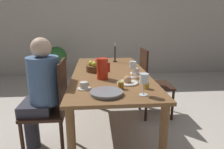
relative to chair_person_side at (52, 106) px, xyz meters
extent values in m
plane|color=beige|center=(0.61, 0.37, -0.51)|extent=(20.00, 20.00, 0.00)
cube|color=beige|center=(0.61, 3.15, 0.79)|extent=(10.00, 0.06, 2.60)
cube|color=brown|center=(0.61, 0.37, 0.22)|extent=(0.86, 1.89, 0.03)
cylinder|color=brown|center=(0.24, -0.51, -0.15)|extent=(0.07, 0.07, 0.72)
cylinder|color=brown|center=(0.98, -0.51, -0.15)|extent=(0.07, 0.07, 0.72)
cylinder|color=brown|center=(0.24, 1.25, -0.15)|extent=(0.07, 0.07, 0.72)
cylinder|color=brown|center=(0.98, 1.25, -0.15)|extent=(0.07, 0.07, 0.72)
cylinder|color=#331E14|center=(-0.26, -0.19, -0.30)|extent=(0.04, 0.04, 0.43)
cylinder|color=#331E14|center=(-0.26, 0.18, -0.30)|extent=(0.04, 0.04, 0.43)
cylinder|color=#331E14|center=(0.11, -0.19, -0.30)|extent=(0.04, 0.04, 0.43)
cylinder|color=#331E14|center=(0.11, 0.18, -0.30)|extent=(0.04, 0.04, 0.43)
cube|color=#331E14|center=(-0.08, 0.00, -0.06)|extent=(0.42, 0.42, 0.03)
cube|color=#331E14|center=(0.12, 0.00, 0.20)|extent=(0.03, 0.39, 0.51)
cylinder|color=#331E14|center=(1.49, 0.92, -0.30)|extent=(0.04, 0.04, 0.43)
cylinder|color=#331E14|center=(1.49, 0.55, -0.30)|extent=(0.04, 0.04, 0.43)
cylinder|color=#331E14|center=(1.12, 0.92, -0.30)|extent=(0.04, 0.04, 0.43)
cylinder|color=#331E14|center=(1.12, 0.55, -0.30)|extent=(0.04, 0.04, 0.43)
cube|color=#331E14|center=(1.30, 0.74, -0.06)|extent=(0.42, 0.42, 0.03)
cube|color=#331E14|center=(1.10, 0.74, 0.20)|extent=(0.03, 0.39, 0.51)
cylinder|color=#33333D|center=(-0.22, -0.08, -0.28)|extent=(0.09, 0.09, 0.46)
cylinder|color=#33333D|center=(-0.22, 0.08, -0.28)|extent=(0.09, 0.09, 0.46)
cube|color=#33333D|center=(-0.15, 0.00, 0.00)|extent=(0.30, 0.34, 0.11)
cylinder|color=#4C6B93|center=(-0.06, 0.00, 0.27)|extent=(0.30, 0.30, 0.46)
sphere|color=#D6AD8E|center=(-0.06, 0.00, 0.59)|extent=(0.19, 0.19, 0.19)
cylinder|color=#D6AD8E|center=(-0.16, 0.21, 0.39)|extent=(0.25, 0.06, 0.20)
cylinder|color=red|center=(0.51, 0.11, 0.35)|extent=(0.12, 0.12, 0.22)
cube|color=red|center=(0.58, 0.11, 0.36)|extent=(0.02, 0.02, 0.10)
cone|color=red|center=(0.47, 0.11, 0.43)|extent=(0.04, 0.04, 0.04)
cylinder|color=white|center=(0.84, 0.13, 0.24)|extent=(0.07, 0.07, 0.00)
cylinder|color=white|center=(0.84, 0.13, 0.29)|extent=(0.01, 0.01, 0.10)
cylinder|color=white|center=(0.84, 0.13, 0.38)|extent=(0.07, 0.07, 0.07)
cylinder|color=white|center=(0.83, -0.40, 0.24)|extent=(0.07, 0.07, 0.00)
cylinder|color=white|center=(0.83, -0.40, 0.29)|extent=(0.01, 0.01, 0.10)
cylinder|color=white|center=(0.83, -0.40, 0.38)|extent=(0.07, 0.07, 0.08)
cylinder|color=gold|center=(0.83, -0.40, 0.37)|extent=(0.06, 0.06, 0.04)
cylinder|color=silver|center=(0.34, -0.20, 0.24)|extent=(0.12, 0.12, 0.01)
cylinder|color=silver|center=(0.34, -0.20, 0.27)|extent=(0.07, 0.07, 0.06)
cube|color=silver|center=(0.38, -0.20, 0.28)|extent=(0.01, 0.01, 0.03)
cylinder|color=silver|center=(0.90, 0.29, 0.24)|extent=(0.12, 0.12, 0.01)
cylinder|color=silver|center=(0.90, 0.29, 0.27)|extent=(0.07, 0.07, 0.06)
cube|color=silver|center=(0.94, 0.29, 0.28)|extent=(0.01, 0.01, 0.03)
cylinder|color=gray|center=(0.53, -0.36, 0.25)|extent=(0.27, 0.27, 0.02)
cylinder|color=gray|center=(0.53, -0.36, 0.26)|extent=(0.27, 0.27, 0.01)
cylinder|color=silver|center=(0.75, -0.07, 0.24)|extent=(0.21, 0.21, 0.01)
sphere|color=tan|center=(0.75, -0.07, 0.28)|extent=(0.08, 0.08, 0.08)
cylinder|color=#C67A1E|center=(0.66, -0.22, 0.27)|extent=(0.05, 0.05, 0.07)
cylinder|color=gold|center=(0.66, -0.22, 0.30)|extent=(0.05, 0.05, 0.01)
cylinder|color=gold|center=(0.89, -0.24, 0.27)|extent=(0.05, 0.05, 0.07)
cylinder|color=gold|center=(0.89, -0.24, 0.30)|extent=(0.05, 0.05, 0.01)
cylinder|color=brown|center=(0.44, 0.44, 0.27)|extent=(0.22, 0.22, 0.07)
sphere|color=gold|center=(0.49, 0.43, 0.33)|extent=(0.07, 0.07, 0.07)
sphere|color=red|center=(0.44, 0.49, 0.33)|extent=(0.07, 0.07, 0.07)
sphere|color=gold|center=(0.39, 0.45, 0.33)|extent=(0.07, 0.07, 0.07)
sphere|color=gold|center=(0.43, 0.39, 0.33)|extent=(0.07, 0.07, 0.07)
cylinder|color=black|center=(0.73, 0.99, 0.25)|extent=(0.06, 0.06, 0.01)
cylinder|color=black|center=(0.73, 0.99, 0.36)|extent=(0.02, 0.02, 0.22)
cylinder|color=beige|center=(0.73, 0.99, 0.50)|extent=(0.02, 0.02, 0.05)
cylinder|color=#A8603D|center=(-0.41, 2.54, -0.41)|extent=(0.32, 0.32, 0.21)
cylinder|color=brown|center=(-0.41, 2.54, -0.22)|extent=(0.04, 0.04, 0.18)
sphere|color=#2D6B2D|center=(-0.41, 2.54, 0.06)|extent=(0.45, 0.45, 0.45)
camera|label=1|loc=(0.44, -1.90, 0.83)|focal=32.00mm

